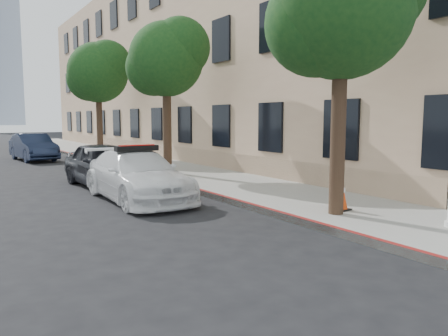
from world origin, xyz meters
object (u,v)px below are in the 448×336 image
Objects in this scene: parked_car_far at (33,147)px; traffic_cone at (342,196)px; police_car at (137,175)px; parked_car_mid at (105,164)px.

parked_car_far reaches higher than traffic_cone.
parked_car_far is at bearing 92.41° from police_car.
parked_car_far is (-0.45, 12.66, 0.02)m from police_car.
traffic_cone is (3.39, -16.86, -0.20)m from parked_car_far.
traffic_cone is (2.94, -4.20, -0.18)m from police_car.
traffic_cone is at bearing -68.68° from parked_car_mid.
parked_car_mid is (-0.03, 2.60, 0.04)m from police_car.
parked_car_mid is 1.00× the size of parked_car_far.
parked_car_mid reaches higher than parked_car_far.
parked_car_far is 6.39× the size of traffic_cone.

